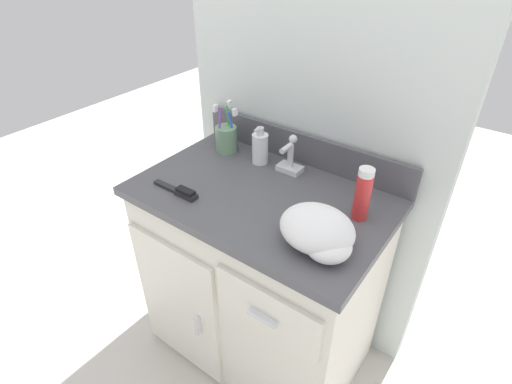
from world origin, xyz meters
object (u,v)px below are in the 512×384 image
object	(u,v)px
hairbrush	(180,191)
soap_dispenser	(260,148)
hand_towel	(319,232)
shaving_cream_can	(363,194)
toothbrush_cup	(226,138)

from	to	relation	value
hairbrush	soap_dispenser	bearing A→B (deg)	74.38
hairbrush	hand_towel	distance (m)	0.50
soap_dispenser	shaving_cream_can	xyz separation A→B (m)	(0.44, -0.10, 0.03)
soap_dispenser	toothbrush_cup	bearing A→B (deg)	-178.84
toothbrush_cup	shaving_cream_can	xyz separation A→B (m)	(0.60, -0.09, 0.03)
soap_dispenser	shaving_cream_can	bearing A→B (deg)	-12.28
toothbrush_cup	soap_dispenser	bearing A→B (deg)	1.16
soap_dispenser	hand_towel	bearing A→B (deg)	-35.35
toothbrush_cup	hairbrush	distance (m)	0.33
hairbrush	hand_towel	xyz separation A→B (m)	(0.49, 0.04, 0.04)
soap_dispenser	shaving_cream_can	distance (m)	0.45
toothbrush_cup	hand_towel	size ratio (longest dim) A/B	0.89
hairbrush	hand_towel	world-z (taller)	hand_towel
soap_dispenser	hand_towel	size ratio (longest dim) A/B	0.67
hairbrush	shaving_cream_can	bearing A→B (deg)	23.08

